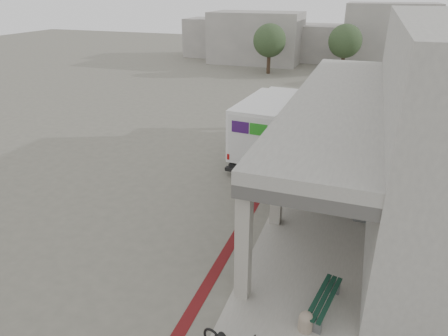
% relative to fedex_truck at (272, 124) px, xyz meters
% --- Properties ---
extents(ground, '(120.00, 120.00, 0.00)m').
position_rel_fedex_truck_xyz_m(ground, '(-0.30, -7.18, -1.60)').
color(ground, '#605D52').
rests_on(ground, ground).
extents(bike_lane_stripe, '(0.35, 40.00, 0.01)m').
position_rel_fedex_truck_xyz_m(bike_lane_stripe, '(0.70, -5.18, -1.60)').
color(bike_lane_stripe, '#591113').
rests_on(bike_lane_stripe, ground).
extents(sidewalk, '(4.40, 28.00, 0.12)m').
position_rel_fedex_truck_xyz_m(sidewalk, '(3.70, -7.18, -1.54)').
color(sidewalk, gray).
rests_on(sidewalk, ground).
extents(transit_building, '(7.60, 17.00, 7.00)m').
position_rel_fedex_truck_xyz_m(transit_building, '(6.53, -2.68, 1.80)').
color(transit_building, gray).
rests_on(transit_building, ground).
extents(distant_backdrop, '(28.00, 10.00, 6.50)m').
position_rel_fedex_truck_xyz_m(distant_backdrop, '(-3.15, 28.71, 1.10)').
color(distant_backdrop, gray).
rests_on(distant_backdrop, ground).
extents(tree_left, '(3.20, 3.20, 4.80)m').
position_rel_fedex_truck_xyz_m(tree_left, '(-5.30, 20.82, 1.58)').
color(tree_left, '#38281C').
rests_on(tree_left, ground).
extents(tree_mid, '(3.20, 3.20, 4.80)m').
position_rel_fedex_truck_xyz_m(tree_mid, '(1.70, 22.82, 1.58)').
color(tree_mid, '#38281C').
rests_on(tree_mid, ground).
extents(tree_right, '(3.20, 3.20, 4.80)m').
position_rel_fedex_truck_xyz_m(tree_right, '(9.70, 21.82, 1.58)').
color(tree_right, '#38281C').
rests_on(tree_right, ground).
extents(fedex_truck, '(2.69, 7.20, 3.01)m').
position_rel_fedex_truck_xyz_m(fedex_truck, '(0.00, 0.00, 0.00)').
color(fedex_truck, black).
rests_on(fedex_truck, ground).
extents(bench, '(0.77, 1.96, 0.45)m').
position_rel_fedex_truck_xyz_m(bench, '(3.97, -10.55, -1.16)').
color(bench, slate).
rests_on(bench, sidewalk).
extents(bollard_near, '(0.36, 0.36, 0.54)m').
position_rel_fedex_truck_xyz_m(bollard_near, '(3.63, -11.35, -1.21)').
color(bollard_near, gray).
rests_on(bollard_near, sidewalk).
extents(bollard_far, '(0.38, 0.38, 0.57)m').
position_rel_fedex_truck_xyz_m(bollard_far, '(3.99, -4.31, -1.20)').
color(bollard_far, gray).
rests_on(bollard_far, sidewalk).
extents(utility_cabinet, '(0.50, 0.66, 1.09)m').
position_rel_fedex_truck_xyz_m(utility_cabinet, '(4.70, -5.38, -0.94)').
color(utility_cabinet, gray).
rests_on(utility_cabinet, sidewalk).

